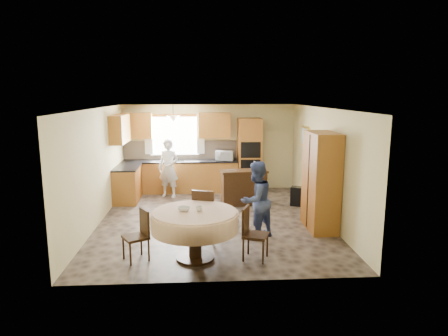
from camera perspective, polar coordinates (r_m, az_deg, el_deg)
floor at (r=9.08m, az=-1.59°, el=-7.42°), size 5.00×6.00×0.01m
ceiling at (r=8.64m, az=-1.67°, el=8.54°), size 5.00×6.00×0.01m
wall_back at (r=11.74m, az=-2.12°, el=2.97°), size 5.00×0.02×2.50m
wall_front at (r=5.85m, az=-0.63°, el=-4.87°), size 5.00×0.02×2.50m
wall_left at (r=9.05m, az=-17.66°, el=0.17°), size 0.02×6.00×2.50m
wall_right at (r=9.20m, az=14.12°, el=0.52°), size 0.02×6.00×2.50m
window at (r=11.70m, az=-7.05°, el=4.59°), size 1.40×0.03×1.10m
curtain_left at (r=11.71m, az=-10.75°, el=4.74°), size 0.22×0.02×1.15m
curtain_right at (r=11.62m, az=-3.37°, el=4.86°), size 0.22×0.02×1.15m
base_cab_back at (r=11.59m, az=-6.26°, el=-1.25°), size 3.30×0.60×0.88m
counter_back at (r=11.51m, az=-6.31°, el=0.99°), size 3.30×0.64×0.04m
base_cab_left at (r=10.87m, az=-13.61°, el=-2.29°), size 0.60×1.20×0.88m
counter_left at (r=10.78m, az=-13.72°, el=0.09°), size 0.64×1.20×0.04m
backsplash at (r=11.75m, az=-6.27°, el=2.57°), size 3.30×0.02×0.55m
wall_cab_left at (r=11.64m, az=-12.32°, el=5.93°), size 0.85×0.33×0.72m
wall_cab_right at (r=11.51m, az=-1.38°, el=6.12°), size 0.90×0.33×0.72m
wall_cab_side at (r=10.67m, az=-14.67°, el=5.42°), size 0.33×1.20×0.72m
oven_tower at (r=11.55m, az=3.64°, el=1.87°), size 0.66×0.62×2.12m
oven_upper at (r=11.21m, az=3.85°, el=2.58°), size 0.56×0.01×0.45m
oven_lower at (r=11.29m, az=3.82°, el=0.07°), size 0.56×0.01×0.45m
pendant at (r=11.18m, az=-7.26°, el=6.98°), size 0.36×0.36×0.18m
sideboard at (r=10.22m, az=2.83°, el=-2.93°), size 1.22×0.61×0.84m
space_heater at (r=10.31m, az=10.53°, el=-3.99°), size 0.42×0.37×0.48m
cupboard at (r=8.50m, az=13.69°, el=-1.87°), size 0.53×1.07×2.04m
dining_table at (r=6.85m, az=-4.18°, el=-7.67°), size 1.49×1.49×0.85m
chair_left at (r=7.03m, az=-12.00°, el=-8.97°), size 0.52×0.52×0.88m
chair_back at (r=7.63m, az=-2.73°, el=-6.46°), size 0.57×0.57×1.04m
chair_right at (r=6.92m, az=3.94°, el=-8.88°), size 0.51×0.51×0.92m
framed_picture at (r=10.63m, az=11.51°, el=4.45°), size 0.06×0.65×0.53m
microwave at (r=11.44m, az=0.11°, el=1.81°), size 0.57×0.44×0.28m
person_sink at (r=10.99m, az=-7.92°, el=-0.04°), size 0.68×0.56×1.60m
person_dining at (r=7.80m, az=4.59°, el=-4.62°), size 0.94×0.92×1.53m
bowl_sideboard at (r=10.10m, az=1.04°, el=-0.48°), size 0.28×0.28×0.06m
bottle_sideboard at (r=10.14m, az=4.32°, el=0.20°), size 0.14×0.14×0.29m
cup_table at (r=6.78m, az=-3.57°, el=-5.82°), size 0.11×0.11×0.09m
bowl_table at (r=6.82m, az=-5.76°, el=-5.84°), size 0.22×0.22×0.07m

